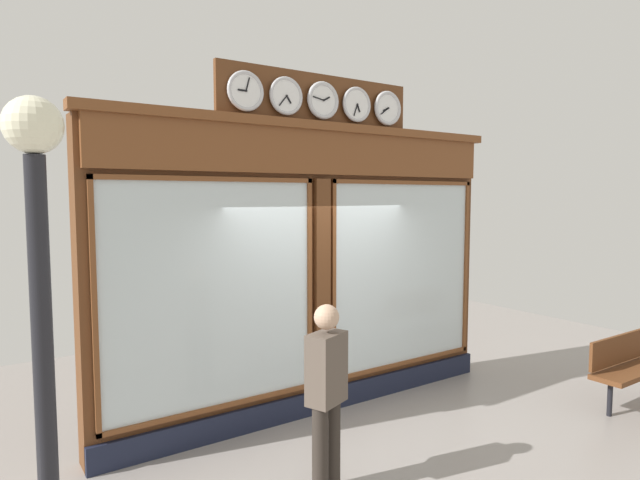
# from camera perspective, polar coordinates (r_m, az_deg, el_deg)

# --- Properties ---
(shop_facade) EXTENTS (5.44, 0.42, 4.02)m
(shop_facade) POSITION_cam_1_polar(r_m,az_deg,el_deg) (6.46, -0.62, -2.75)
(shop_facade) COLOR #5B3319
(shop_facade) RESTS_ON ground_plane
(pedestrian) EXTENTS (0.42, 0.34, 1.69)m
(pedestrian) POSITION_cam_1_polar(r_m,az_deg,el_deg) (4.83, 0.70, -15.76)
(pedestrian) COLOR #312A24
(pedestrian) RESTS_ON ground_plane
(street_lamp) EXTENTS (0.28, 0.28, 3.10)m
(street_lamp) POSITION_cam_1_polar(r_m,az_deg,el_deg) (2.99, -27.63, -6.04)
(street_lamp) COLOR black
(street_lamp) RESTS_ON ground_plane
(street_bench) EXTENTS (1.40, 0.40, 0.87)m
(street_bench) POSITION_cam_1_polar(r_m,az_deg,el_deg) (7.89, 30.08, -11.34)
(street_bench) COLOR #5B3319
(street_bench) RESTS_ON ground_plane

